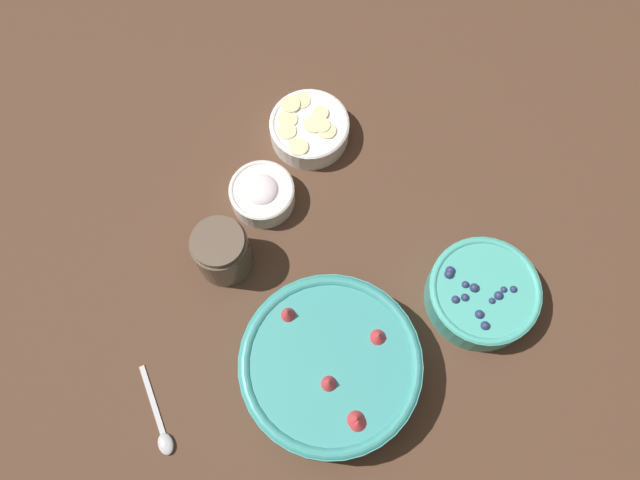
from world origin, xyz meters
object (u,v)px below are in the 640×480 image
object	(u,v)px
bowl_strawberries	(330,366)
bowl_bananas	(309,128)
jar_chocolate	(222,252)
bowl_cream	(262,193)
bowl_blueberries	(482,293)

from	to	relation	value
bowl_strawberries	bowl_bananas	distance (m)	0.41
bowl_bananas	jar_chocolate	xyz separation A→B (m)	(-0.26, 0.02, 0.02)
bowl_strawberries	bowl_cream	distance (m)	0.30
bowl_blueberries	bowl_cream	bearing A→B (deg)	89.20
bowl_blueberries	bowl_bananas	size ratio (longest dim) A/B	1.26
bowl_strawberries	bowl_cream	xyz separation A→B (m)	(0.21, 0.22, -0.02)
bowl_blueberries	bowl_cream	size ratio (longest dim) A/B	1.60
bowl_bananas	jar_chocolate	bearing A→B (deg)	175.56
bowl_strawberries	bowl_blueberries	xyz separation A→B (m)	(0.20, -0.16, -0.01)
bowl_blueberries	bowl_bananas	world-z (taller)	bowl_blueberries
bowl_strawberries	bowl_cream	world-z (taller)	bowl_strawberries
bowl_blueberries	bowl_cream	world-z (taller)	bowl_blueberries
bowl_cream	jar_chocolate	xyz separation A→B (m)	(-0.12, 0.00, 0.02)
bowl_strawberries	jar_chocolate	bearing A→B (deg)	69.17
bowl_bananas	jar_chocolate	size ratio (longest dim) A/B	1.39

